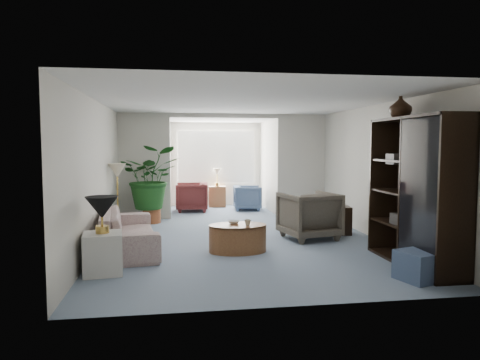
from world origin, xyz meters
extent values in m
plane|color=#8292AB|center=(0.00, 0.00, 0.00)|extent=(6.00, 6.00, 0.00)
plane|color=#8292AB|center=(0.00, 4.10, 0.00)|extent=(2.60, 2.60, 0.00)
cube|color=beige|center=(-1.90, 3.00, 1.25)|extent=(1.20, 0.12, 2.50)
cube|color=beige|center=(1.90, 3.00, 1.25)|extent=(1.20, 0.12, 2.50)
cube|color=beige|center=(0.00, 3.00, 2.45)|extent=(2.60, 0.12, 0.10)
cube|color=white|center=(0.00, 5.18, 1.40)|extent=(2.20, 0.02, 1.50)
cube|color=white|center=(0.00, 5.15, 1.40)|extent=(2.20, 0.02, 1.50)
cube|color=#C1B59B|center=(2.46, -0.10, 1.70)|extent=(0.04, 0.50, 0.40)
imported|color=beige|center=(-2.00, -0.06, 0.33)|extent=(1.16, 2.36, 0.66)
cube|color=silver|center=(-2.20, -1.41, 0.28)|extent=(0.57, 0.57, 0.56)
cone|color=black|center=(-2.20, -1.41, 0.91)|extent=(0.44, 0.44, 0.30)
cone|color=beige|center=(-2.33, 1.45, 1.25)|extent=(0.36, 0.36, 0.28)
cylinder|color=brown|center=(-0.20, -0.45, 0.23)|extent=(1.13, 1.13, 0.45)
imported|color=silver|center=(-0.25, -0.35, 0.47)|extent=(0.23, 0.23, 0.05)
imported|color=beige|center=(-0.05, -0.55, 0.50)|extent=(0.13, 0.13, 0.10)
imported|color=#655D50|center=(1.27, 0.37, 0.44)|extent=(1.13, 1.15, 0.88)
cube|color=black|center=(1.97, 0.67, 0.27)|extent=(0.50, 0.42, 0.55)
cube|color=black|center=(2.23, -1.64, 1.08)|extent=(0.52, 1.95, 2.16)
imported|color=#321E10|center=(2.23, -1.14, 2.34)|extent=(0.34, 0.34, 0.36)
cube|color=slate|center=(1.90, -2.34, 0.19)|extent=(0.60, 0.60, 0.38)
cylinder|color=#9C512D|center=(-1.72, 2.51, 0.16)|extent=(0.40, 0.40, 0.32)
imported|color=#1C501B|center=(-1.72, 2.51, 1.03)|extent=(1.28, 1.11, 1.42)
imported|color=slate|center=(0.75, 4.16, 0.33)|extent=(0.77, 0.76, 0.66)
imported|color=#581E24|center=(-0.75, 4.16, 0.38)|extent=(0.89, 0.87, 0.76)
cube|color=brown|center=(0.00, 4.91, 0.29)|extent=(0.50, 0.40, 0.58)
cube|color=#262421|center=(2.18, -2.08, 0.64)|extent=(0.30, 0.26, 0.16)
cube|color=#2A2420|center=(2.18, -2.09, 1.54)|extent=(0.30, 0.26, 0.16)
cube|color=#5C5A57|center=(2.18, -1.23, 1.54)|extent=(0.30, 0.26, 0.16)
cube|color=#2D2A29|center=(2.18, -1.40, 0.64)|extent=(0.30, 0.26, 0.16)
cube|color=#4E4C49|center=(2.18, -1.77, 1.09)|extent=(0.30, 0.26, 0.16)
camera|label=1|loc=(-1.24, -7.55, 1.75)|focal=33.12mm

